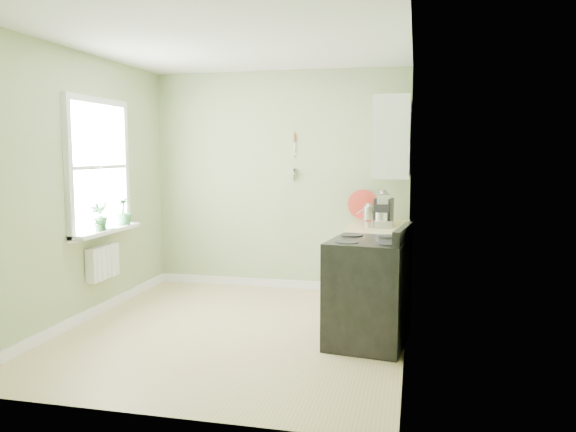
% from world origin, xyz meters
% --- Properties ---
extents(floor, '(3.20, 3.60, 0.02)m').
position_xyz_m(floor, '(0.00, 0.00, -0.01)').
color(floor, tan).
rests_on(floor, ground).
extents(ceiling, '(3.20, 3.60, 0.02)m').
position_xyz_m(ceiling, '(0.00, 0.00, 2.71)').
color(ceiling, white).
rests_on(ceiling, wall_back).
extents(wall_back, '(3.20, 0.02, 2.70)m').
position_xyz_m(wall_back, '(0.00, 1.81, 1.35)').
color(wall_back, '#9CAE77').
rests_on(wall_back, floor).
extents(wall_left, '(0.02, 3.60, 2.70)m').
position_xyz_m(wall_left, '(-1.61, 0.00, 1.35)').
color(wall_left, '#9CAE77').
rests_on(wall_left, floor).
extents(wall_right, '(0.02, 3.60, 2.70)m').
position_xyz_m(wall_right, '(1.61, 0.00, 1.35)').
color(wall_right, '#9CAE77').
rests_on(wall_right, floor).
extents(base_cabinets, '(0.60, 1.60, 0.87)m').
position_xyz_m(base_cabinets, '(1.30, 1.00, 0.43)').
color(base_cabinets, white).
rests_on(base_cabinets, floor).
extents(countertop, '(0.64, 1.60, 0.04)m').
position_xyz_m(countertop, '(1.29, 1.00, 0.89)').
color(countertop, '#E1CC89').
rests_on(countertop, base_cabinets).
extents(upper_cabinets, '(0.35, 1.40, 0.80)m').
position_xyz_m(upper_cabinets, '(1.43, 1.10, 1.85)').
color(upper_cabinets, white).
rests_on(upper_cabinets, wall_right).
extents(window, '(0.06, 1.14, 1.44)m').
position_xyz_m(window, '(-1.58, 0.30, 1.55)').
color(window, white).
rests_on(window, wall_left).
extents(window_sill, '(0.18, 1.14, 0.04)m').
position_xyz_m(window_sill, '(-1.51, 0.30, 0.88)').
color(window_sill, white).
rests_on(window_sill, wall_left).
extents(radiator, '(0.12, 0.50, 0.35)m').
position_xyz_m(radiator, '(-1.54, 0.25, 0.55)').
color(radiator, white).
rests_on(radiator, wall_left).
extents(wall_utensils, '(0.02, 0.14, 0.58)m').
position_xyz_m(wall_utensils, '(0.20, 1.78, 1.56)').
color(wall_utensils, '#E1CC89').
rests_on(wall_utensils, wall_back).
extents(stove, '(0.77, 0.85, 1.07)m').
position_xyz_m(stove, '(1.28, -0.09, 0.48)').
color(stove, black).
rests_on(stove, floor).
extents(stand_mixer, '(0.23, 0.34, 0.39)m').
position_xyz_m(stand_mixer, '(1.32, 1.05, 1.08)').
color(stand_mixer, '#B2B2B7').
rests_on(stand_mixer, countertop).
extents(kettle, '(0.21, 0.12, 0.21)m').
position_xyz_m(kettle, '(1.13, 1.56, 1.01)').
color(kettle, silver).
rests_on(kettle, countertop).
extents(coffee_maker, '(0.21, 0.22, 0.31)m').
position_xyz_m(coffee_maker, '(1.34, 1.02, 1.06)').
color(coffee_maker, black).
rests_on(coffee_maker, countertop).
extents(red_tray, '(0.36, 0.10, 0.35)m').
position_xyz_m(red_tray, '(1.05, 1.72, 1.09)').
color(red_tray, red).
rests_on(red_tray, countertop).
extents(jar, '(0.07, 0.07, 0.07)m').
position_xyz_m(jar, '(1.18, 0.95, 0.95)').
color(jar, '#B7AD96').
rests_on(jar, countertop).
extents(plant_a, '(0.19, 0.18, 0.29)m').
position_xyz_m(plant_a, '(-1.50, 0.11, 1.05)').
color(plant_a, '#2B6230').
rests_on(plant_a, window_sill).
extents(plant_b, '(0.18, 0.20, 0.31)m').
position_xyz_m(plant_b, '(-1.50, 0.19, 1.06)').
color(plant_b, '#2B6230').
rests_on(plant_b, window_sill).
extents(plant_c, '(0.18, 0.18, 0.31)m').
position_xyz_m(plant_c, '(-1.50, 0.65, 1.05)').
color(plant_c, '#2B6230').
rests_on(plant_c, window_sill).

